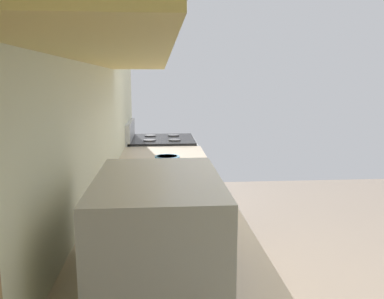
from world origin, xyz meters
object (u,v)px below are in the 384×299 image
Objects in this scene: oven_range at (163,185)px; bowl at (167,159)px; microwave at (159,226)px; kettle at (171,190)px.

oven_range is 6.35× the size of bowl.
bowl is at bearing -1.81° from microwave.
oven_range is 2.01m from kettle.
kettle is at bearing -4.39° from microwave.
microwave reaches higher than oven_range.
microwave is (-2.59, 0.02, 0.57)m from oven_range.
kettle is at bearing -179.08° from oven_range.
microwave is 1.56m from bowl.
microwave is 2.58× the size of kettle.
oven_range is at bearing 1.73° from bowl.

